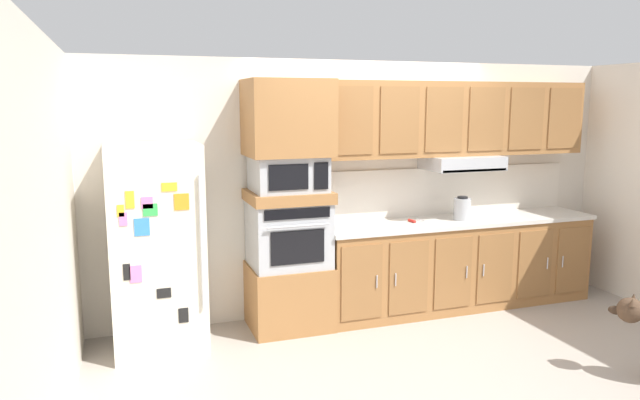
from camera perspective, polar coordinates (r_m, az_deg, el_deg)
The scene contains 15 objects.
ground_plane at distance 5.38m, azimuth 9.01°, elevation -13.60°, with size 9.60×9.60×0.00m, color #9E9389.
back_kitchen_wall at distance 6.01m, azimuth 4.37°, elevation 1.33°, with size 6.20×0.12×2.50m, color beige.
side_panel_left at distance 4.46m, azimuth -24.24°, elevation -2.34°, with size 0.12×7.10×2.50m, color beige.
refrigerator at distance 5.19m, azimuth -15.56°, elevation -4.46°, with size 0.76×0.73×1.76m.
oven_base_cabinet at distance 5.60m, azimuth -3.02°, elevation -9.26°, with size 0.74×0.62×0.60m, color #996638.
built_in_oven at distance 5.44m, azimuth -3.07°, elevation -3.27°, with size 0.70×0.62×0.60m.
appliance_mid_shelf at distance 5.37m, azimuth -3.11°, elevation 0.38°, with size 0.74×0.62×0.10m, color #996638.
microwave at distance 5.34m, azimuth -3.12°, elevation 2.60°, with size 0.64×0.54×0.32m.
appliance_upper_cabinet at distance 5.31m, azimuth -3.18°, elevation 7.97°, with size 0.74×0.62×0.68m, color #996638.
lower_cabinet_run at distance 6.28m, azimuth 13.20°, elevation -6.10°, with size 2.89×0.63×0.88m.
countertop_slab at distance 6.18m, azimuth 13.34°, elevation -1.98°, with size 2.93×0.64×0.04m, color beige.
backsplash_panel at distance 6.37m, azimuth 12.06°, elevation 0.88°, with size 2.93×0.02×0.50m, color silver.
upper_cabinet_with_hood at distance 6.17m, azimuth 13.12°, elevation 7.40°, with size 2.89×0.48×0.88m.
screwdriver at distance 5.91m, azimuth 8.98°, elevation -2.00°, with size 0.14×0.13×0.03m.
electric_kettle at distance 6.11m, azimuth 13.61°, elevation -0.83°, with size 0.17×0.17×0.24m.
Camera 1 is at (-2.37, -4.36, 2.10)m, focal length 33.02 mm.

